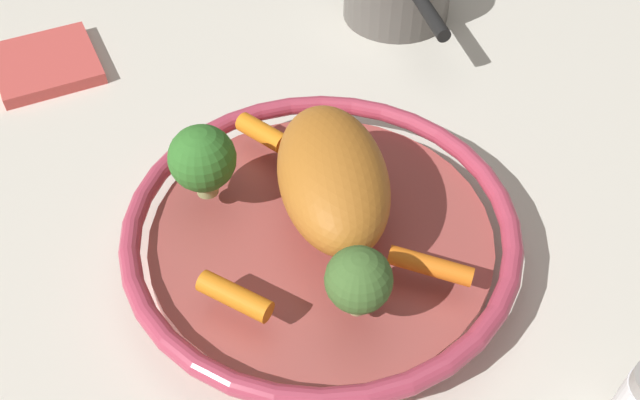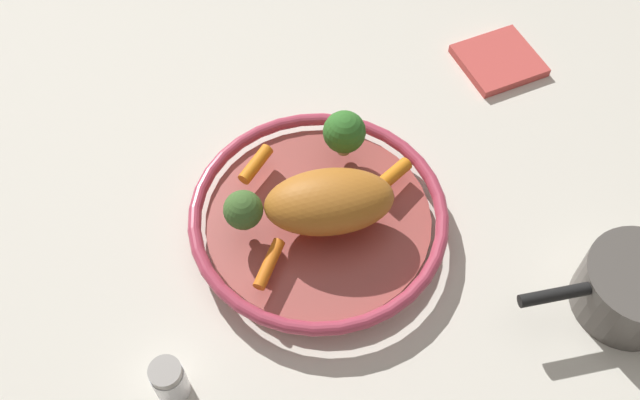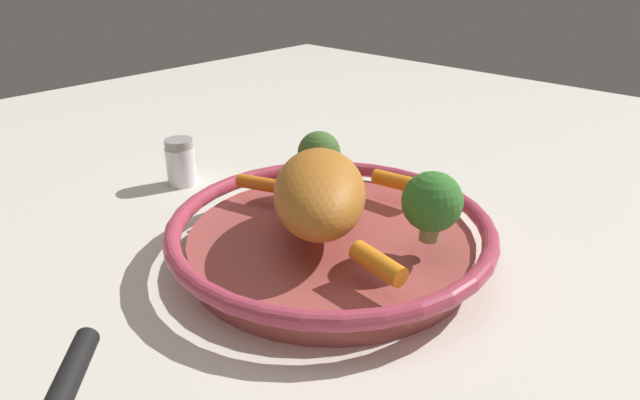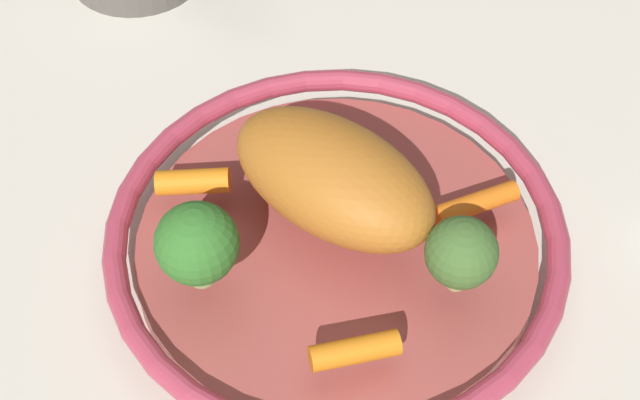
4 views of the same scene
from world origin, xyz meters
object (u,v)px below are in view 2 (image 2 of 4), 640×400
baby_carrot_near_rim (266,262)px  saucepan (631,289)px  roast_chicken_piece (329,202)px  dish_towel (499,60)px  baby_carrot_left (393,174)px  broccoli_floret_edge (344,132)px  baby_carrot_center (256,164)px  serving_bowl (318,219)px  broccoli_floret_large (243,210)px  salt_shaker (169,380)px

baby_carrot_near_rim → saucepan: 0.45m
roast_chicken_piece → dish_towel: size_ratio=1.39×
baby_carrot_left → broccoli_floret_edge: (0.08, -0.00, 0.03)m
roast_chicken_piece → baby_carrot_center: size_ratio=2.75×
saucepan → broccoli_floret_edge: bearing=5.0°
broccoli_floret_edge → baby_carrot_left: bearing=180.0°
serving_bowl → baby_carrot_center: 0.11m
serving_bowl → baby_carrot_center: (0.11, -0.01, 0.03)m
roast_chicken_piece → broccoli_floret_large: 0.11m
baby_carrot_center → salt_shaker: (-0.10, 0.29, -0.02)m
baby_carrot_center → broccoli_floret_large: broccoli_floret_large is taller
baby_carrot_left → salt_shaker: 0.39m
broccoli_floret_large → broccoli_floret_edge: bearing=-100.4°
baby_carrot_left → saucepan: (-0.33, -0.04, -0.02)m
serving_bowl → broccoli_floret_edge: 0.12m
baby_carrot_near_rim → broccoli_floret_large: broccoli_floret_large is taller
baby_carrot_left → broccoli_floret_edge: 0.09m
baby_carrot_near_rim → salt_shaker: bearing=89.1°
baby_carrot_near_rim → salt_shaker: 0.18m
baby_carrot_center → baby_carrot_near_rim: bearing=133.7°
baby_carrot_center → dish_towel: (-0.16, -0.41, -0.05)m
serving_bowl → broccoli_floret_edge: size_ratio=4.95×
roast_chicken_piece → broccoli_floret_edge: 0.11m
saucepan → roast_chicken_piece: bearing=21.0°
roast_chicken_piece → baby_carrot_center: roast_chicken_piece is taller
dish_towel → broccoli_floret_large: bearing=77.2°
salt_shaker → baby_carrot_left: bearing=-98.7°
broccoli_floret_large → salt_shaker: size_ratio=0.96×
baby_carrot_center → dish_towel: bearing=-111.1°
baby_carrot_near_rim → dish_towel: bearing=-96.0°
roast_chicken_piece → baby_carrot_center: 0.13m
baby_carrot_near_rim → saucepan: saucepan is taller
salt_shaker → saucepan: 0.57m
salt_shaker → saucepan: size_ratio=0.35×
broccoli_floret_edge → dish_towel: broccoli_floret_edge is taller
salt_shaker → broccoli_floret_edge: bearing=-86.6°
serving_bowl → dish_towel: serving_bowl is taller
dish_towel → baby_carrot_near_rim: bearing=84.0°
roast_chicken_piece → salt_shaker: 0.29m
roast_chicken_piece → salt_shaker: size_ratio=2.54×
roast_chicken_piece → baby_carrot_left: bearing=-108.4°
baby_carrot_left → broccoli_floret_large: broccoli_floret_large is taller
roast_chicken_piece → broccoli_floret_edge: bearing=-65.3°
baby_carrot_near_rim → broccoli_floret_large: (0.06, -0.03, 0.03)m
salt_shaker → saucepan: saucepan is taller
broccoli_floret_edge → baby_carrot_center: bearing=50.1°
serving_bowl → saucepan: (-0.38, -0.14, 0.02)m
serving_bowl → roast_chicken_piece: roast_chicken_piece is taller
broccoli_floret_edge → broccoli_floret_large: broccoli_floret_edge is taller
baby_carrot_near_rim → dish_towel: (-0.05, -0.52, -0.05)m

